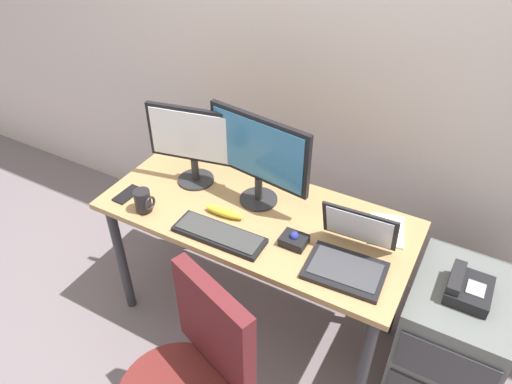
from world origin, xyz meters
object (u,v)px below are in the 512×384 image
paper_notepad (386,230)px  banana (224,212)px  desk_phone (467,288)px  trackball_mouse (294,240)px  keyboard (219,234)px  monitor_side (192,141)px  cell_phone (127,194)px  coffee_mug (143,201)px  monitor_main (258,154)px  file_cabinet (449,339)px  laptop (350,254)px

paper_notepad → banana: banana is taller
desk_phone → trackball_mouse: (-0.70, -0.18, 0.10)m
keyboard → banana: banana is taller
monitor_side → keyboard: (0.32, -0.29, -0.22)m
desk_phone → cell_phone: size_ratio=1.41×
coffee_mug → cell_phone: coffee_mug is taller
desk_phone → monitor_side: (-1.32, -0.01, 0.31)m
monitor_main → coffee_mug: monitor_main is taller
keyboard → coffee_mug: 0.40m
keyboard → trackball_mouse: 0.32m
desk_phone → monitor_main: (-0.97, 0.00, 0.34)m
monitor_side → keyboard: monitor_side is taller
desk_phone → trackball_mouse: trackball_mouse is taller
banana → cell_phone: bearing=-168.8°
monitor_main → monitor_side: 0.35m
file_cabinet → laptop: (-0.46, -0.19, 0.49)m
trackball_mouse → coffee_mug: 0.71m
trackball_mouse → cell_phone: bearing=-174.4°
keyboard → file_cabinet: bearing=17.3°
trackball_mouse → coffee_mug: bearing=-169.3°
monitor_side → banana: bearing=-30.8°
keyboard → cell_phone: 0.54m
monitor_main → laptop: (0.52, -0.18, -0.21)m
keyboard → banana: size_ratio=2.17×
desk_phone → cell_phone: 1.57m
monitor_side → laptop: 0.90m
desk_phone → monitor_side: size_ratio=0.46×
trackball_mouse → banana: trackball_mouse is taller
monitor_main → trackball_mouse: size_ratio=4.72×
paper_notepad → cell_phone: size_ratio=1.46×
desk_phone → laptop: (-0.45, -0.18, 0.13)m
coffee_mug → monitor_main: bearing=37.0°
trackball_mouse → cell_phone: (-0.84, -0.08, -0.02)m
file_cabinet → monitor_side: bearing=-178.9°
laptop → cell_phone: 1.10m
laptop → desk_phone: bearing=21.4°
laptop → paper_notepad: laptop is taller
desk_phone → paper_notepad: (-0.38, 0.09, 0.09)m
monitor_main → monitor_side: monitor_main is taller
file_cabinet → trackball_mouse: size_ratio=5.80×
cell_phone → monitor_main: bearing=27.4°
monitor_side → coffee_mug: 0.36m
desk_phone → keyboard: keyboard is taller
monitor_side → trackball_mouse: size_ratio=3.94×
file_cabinet → monitor_main: size_ratio=1.23×
trackball_mouse → cell_phone: trackball_mouse is taller
keyboard → paper_notepad: size_ratio=1.98×
file_cabinet → monitor_main: 1.20m
keyboard → paper_notepad: (0.62, 0.38, -0.01)m
laptop → coffee_mug: bearing=-171.8°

